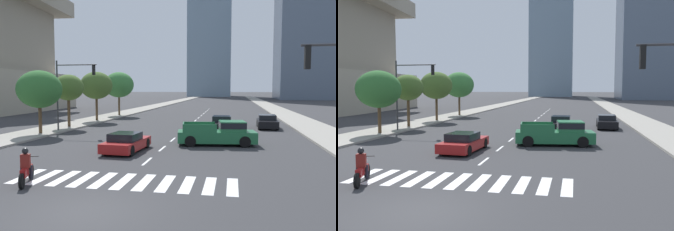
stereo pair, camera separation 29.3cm
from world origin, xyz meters
The scene contains 15 objects.
ground_plane centered at (0.00, 0.00, 0.00)m, with size 800.00×800.00×0.00m, color #333335.
sidewalk_east centered at (12.20, 30.00, 0.07)m, with size 4.00×260.00×0.15m, color gray.
sidewalk_west centered at (-12.20, 30.00, 0.07)m, with size 4.00×260.00×0.15m, color gray.
crosswalk_near centered at (0.00, 3.72, 0.00)m, with size 9.45×2.57×0.01m.
lane_divider_center centered at (0.00, 31.72, 0.00)m, with size 0.14×50.00×0.01m.
motorcycle_lead centered at (-3.80, 2.64, 0.58)m, with size 1.02×2.08×1.49m.
pickup_truck centered at (3.65, 13.79, 0.81)m, with size 5.49×2.58×1.67m.
sedan_black_0 centered at (7.82, 25.02, 0.61)m, with size 1.99×4.65×1.30m.
sedan_black_1 centered at (3.50, 21.75, 0.63)m, with size 1.98×4.34×1.39m.
sedan_red_2 centered at (-1.98, 10.31, 0.55)m, with size 2.14×4.34×1.18m.
traffic_signal_far centered at (-9.68, 18.51, 4.36)m, with size 4.04×0.28×6.22m.
street_tree_nearest centered at (-11.40, 16.28, 3.83)m, with size 3.69×3.69×5.26m.
street_tree_second centered at (-11.40, 21.40, 3.97)m, with size 2.98×2.98×5.11m.
street_tree_third centered at (-11.40, 28.42, 4.25)m, with size 3.79×3.79×5.72m.
street_tree_fourth centered at (-11.40, 36.57, 4.42)m, with size 4.20×4.20×6.07m.
Camera 2 is at (4.75, -9.75, 3.88)m, focal length 36.62 mm.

